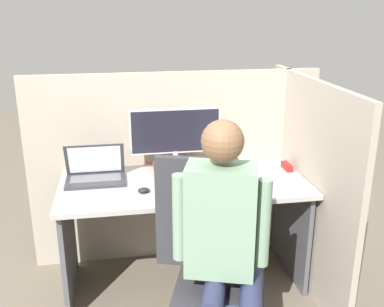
% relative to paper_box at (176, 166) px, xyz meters
% --- Properties ---
extents(cubicle_panel_back, '(2.09, 0.04, 1.40)m').
position_rel_paper_box_xyz_m(cubicle_panel_back, '(0.03, 0.19, -0.08)').
color(cubicle_panel_back, gray).
rests_on(cubicle_panel_back, ground).
extents(cubicle_panel_right, '(0.04, 1.37, 1.40)m').
position_rel_paper_box_xyz_m(cubicle_panel_right, '(0.84, -0.27, -0.08)').
color(cubicle_panel_right, gray).
rests_on(cubicle_panel_right, ground).
extents(desk, '(1.59, 0.73, 0.75)m').
position_rel_paper_box_xyz_m(desk, '(0.03, -0.20, -0.21)').
color(desk, '#9E9993').
rests_on(desk, ground).
extents(paper_box, '(0.30, 0.20, 0.06)m').
position_rel_paper_box_xyz_m(paper_box, '(0.00, 0.00, 0.00)').
color(paper_box, red).
rests_on(paper_box, desk).
extents(monitor, '(0.61, 0.19, 0.37)m').
position_rel_paper_box_xyz_m(monitor, '(0.00, 0.00, 0.23)').
color(monitor, '#B2B2B7').
rests_on(monitor, paper_box).
extents(laptop, '(0.38, 0.24, 0.24)m').
position_rel_paper_box_xyz_m(laptop, '(-0.54, -0.09, 0.02)').
color(laptop, '#2D2D33').
rests_on(laptop, desk).
extents(mouse, '(0.07, 0.05, 0.03)m').
position_rel_paper_box_xyz_m(mouse, '(-0.24, -0.34, -0.02)').
color(mouse, black).
rests_on(mouse, desk).
extents(stapler, '(0.04, 0.13, 0.04)m').
position_rel_paper_box_xyz_m(stapler, '(0.76, -0.10, -0.01)').
color(stapler, '#A31919').
rests_on(stapler, desk).
extents(carrot_toy, '(0.04, 0.15, 0.04)m').
position_rel_paper_box_xyz_m(carrot_toy, '(0.34, -0.43, -0.01)').
color(carrot_toy, orange).
rests_on(carrot_toy, desk).
extents(office_chair, '(0.58, 0.63, 1.08)m').
position_rel_paper_box_xyz_m(office_chair, '(0.06, -0.83, -0.25)').
color(office_chair, '#2D2D33').
rests_on(office_chair, ground).
extents(person, '(0.46, 0.50, 1.34)m').
position_rel_paper_box_xyz_m(person, '(0.11, -0.99, -0.01)').
color(person, '#282D4C').
rests_on(person, ground).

